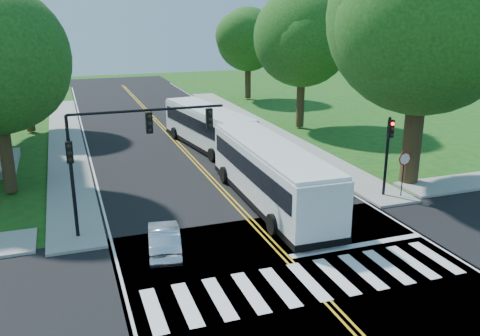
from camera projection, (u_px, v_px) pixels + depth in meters
name	position (u px, v px, depth m)	size (l,w,h in m)	color
ground	(303.00, 276.00, 20.03)	(140.00, 140.00, 0.00)	#154A12
road	(191.00, 157.00, 36.23)	(14.00, 96.00, 0.01)	black
cross_road	(303.00, 275.00, 20.03)	(60.00, 12.00, 0.01)	black
center_line	(178.00, 144.00, 39.83)	(0.36, 70.00, 0.01)	gold
edge_line_w	(88.00, 151.00, 37.67)	(0.12, 70.00, 0.01)	silver
edge_line_e	(259.00, 137.00, 42.00)	(0.12, 70.00, 0.01)	silver
crosswalk	(308.00, 281.00, 19.57)	(12.60, 3.00, 0.01)	silver
stop_bar	(358.00, 245.00, 22.58)	(6.60, 0.40, 0.01)	silver
sidewalk_nw	(66.00, 143.00, 39.87)	(2.60, 40.00, 0.15)	gray
sidewalk_ne	(262.00, 127.00, 45.16)	(2.60, 40.00, 0.15)	gray
tree_ne_big	(425.00, 18.00, 27.89)	(10.80, 10.80, 14.91)	#322414
tree_west_far	(21.00, 49.00, 41.47)	(7.60, 7.60, 10.67)	#322414
tree_east_mid	(303.00, 37.00, 42.98)	(8.40, 8.40, 11.93)	#322414
tree_east_far	(248.00, 40.00, 58.00)	(7.20, 7.20, 10.34)	#322414
signal_nw	(124.00, 142.00, 22.65)	(7.15, 0.46, 5.66)	black
signal_ne	(388.00, 146.00, 27.56)	(0.30, 0.46, 4.40)	black
stop_sign	(404.00, 163.00, 27.68)	(0.76, 0.08, 2.53)	black
bus_lead	(271.00, 173.00, 27.06)	(3.23, 12.54, 3.23)	white
bus_follow	(208.00, 127.00, 38.28)	(4.18, 11.99, 3.04)	white
hatchback	(164.00, 239.00, 21.79)	(1.31, 3.74, 1.23)	#B8BAC0
suv	(318.00, 174.00, 30.29)	(2.13, 4.63, 1.29)	#B8BBC0
dark_sedan	(284.00, 153.00, 35.07)	(1.63, 4.01, 1.16)	black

